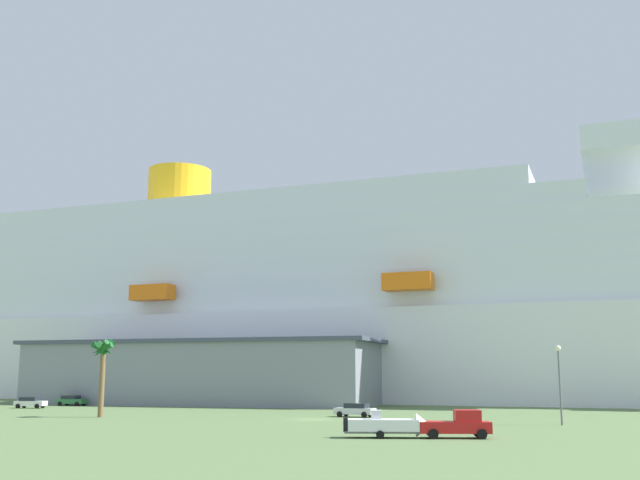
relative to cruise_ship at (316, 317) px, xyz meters
name	(u,v)px	position (x,y,z in m)	size (l,w,h in m)	color
ground_plane	(373,407)	(17.75, -28.81, -15.73)	(600.00, 600.00, 0.00)	#567042
cruise_ship	(316,317)	(0.00, 0.00, 0.00)	(248.69, 53.07, 58.23)	white
terminal_building	(207,372)	(-11.03, -24.98, -10.60)	(58.94, 23.56, 10.20)	gray
pickup_truck	(458,425)	(36.12, -78.56, -14.68)	(5.92, 3.32, 2.20)	red
small_boat_on_trailer	(392,426)	(31.09, -79.81, -14.76)	(7.74, 3.48, 2.15)	#595960
palm_tree	(103,356)	(-6.86, -62.18, -8.67)	(3.06, 3.17, 8.98)	brown
street_lamp	(559,373)	(44.16, -60.63, -10.64)	(0.56, 0.56, 7.78)	slate
parked_car_green_wagon	(72,400)	(-27.95, -37.43, -14.89)	(4.57, 2.15, 1.58)	#2D723F
parked_car_white_van	(30,402)	(-29.04, -45.81, -14.89)	(4.57, 2.75, 1.58)	white
parked_car_silver_sedan	(355,410)	(21.34, -53.27, -14.89)	(4.89, 2.65, 1.58)	silver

